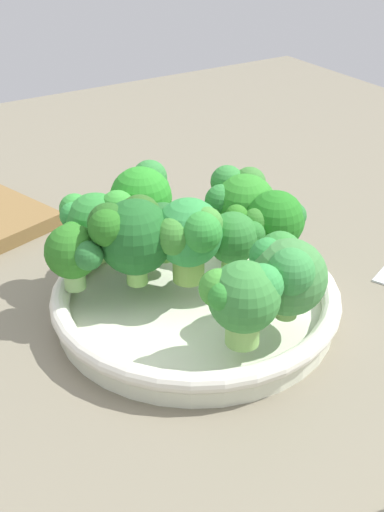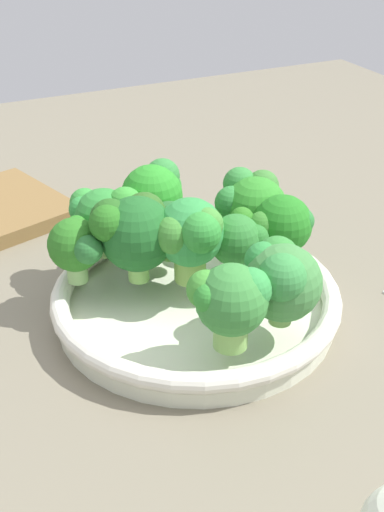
{
  "view_description": "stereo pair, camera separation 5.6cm",
  "coord_description": "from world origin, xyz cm",
  "px_view_note": "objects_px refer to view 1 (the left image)",
  "views": [
    {
      "loc": [
        -25.95,
        -44.21,
        34.22
      ],
      "look_at": [
        -0.37,
        -3.03,
        6.03
      ],
      "focal_mm": 47.52,
      "sensor_mm": 36.0,
      "label": 1
    },
    {
      "loc": [
        -21.03,
        -46.89,
        34.22
      ],
      "look_at": [
        -0.37,
        -3.03,
        6.03
      ],
      "focal_mm": 47.52,
      "sensor_mm": 36.0,
      "label": 2
    }
  ],
  "objects_px": {
    "broccoli_floret_8": "(286,272)",
    "broccoli_floret_1": "(275,221)",
    "broccoli_floret_6": "(74,252)",
    "broccoli_floret_3": "(190,234)",
    "broccoli_floret_5": "(158,227)",
    "broccoli_floret_7": "(235,236)",
    "broccoli_floret_0": "(145,195)",
    "broccoli_floret_9": "(95,220)",
    "broccoli_floret_4": "(244,296)",
    "bowl": "(192,301)",
    "broccoli_floret_2": "(130,232)",
    "broccoli_floret_10": "(241,201)"
  },
  "relations": [
    {
      "from": "broccoli_floret_10",
      "to": "broccoli_floret_3",
      "type": "bearing_deg",
      "value": -152.8
    },
    {
      "from": "broccoli_floret_2",
      "to": "broccoli_floret_3",
      "type": "distance_m",
      "value": 0.05
    },
    {
      "from": "broccoli_floret_3",
      "to": "broccoli_floret_9",
      "type": "bearing_deg",
      "value": 122.05
    },
    {
      "from": "bowl",
      "to": "broccoli_floret_8",
      "type": "xyz_separation_m",
      "value": [
        0.04,
        -0.07,
        0.05
      ]
    },
    {
      "from": "broccoli_floret_2",
      "to": "broccoli_floret_4",
      "type": "relative_size",
      "value": 1.13
    },
    {
      "from": "broccoli_floret_1",
      "to": "broccoli_floret_6",
      "type": "bearing_deg",
      "value": 164.85
    },
    {
      "from": "broccoli_floret_5",
      "to": "broccoli_floret_0",
      "type": "bearing_deg",
      "value": 76.36
    },
    {
      "from": "broccoli_floret_5",
      "to": "broccoli_floret_7",
      "type": "bearing_deg",
      "value": -50.79
    },
    {
      "from": "bowl",
      "to": "broccoli_floret_3",
      "type": "xyz_separation_m",
      "value": [
        0.0,
        0.01,
        0.06
      ]
    },
    {
      "from": "broccoli_floret_9",
      "to": "broccoli_floret_8",
      "type": "bearing_deg",
      "value": -61.55
    },
    {
      "from": "bowl",
      "to": "broccoli_floret_0",
      "type": "height_order",
      "value": "broccoli_floret_0"
    },
    {
      "from": "broccoli_floret_0",
      "to": "broccoli_floret_1",
      "type": "xyz_separation_m",
      "value": [
        0.08,
        -0.09,
        -0.01
      ]
    },
    {
      "from": "broccoli_floret_6",
      "to": "broccoli_floret_8",
      "type": "xyz_separation_m",
      "value": [
        0.12,
        -0.12,
        0.01
      ]
    },
    {
      "from": "broccoli_floret_5",
      "to": "broccoli_floret_7",
      "type": "xyz_separation_m",
      "value": [
        0.05,
        -0.06,
        0.0
      ]
    },
    {
      "from": "broccoli_floret_1",
      "to": "broccoli_floret_10",
      "type": "relative_size",
      "value": 0.91
    },
    {
      "from": "broccoli_floret_4",
      "to": "broccoli_floret_9",
      "type": "distance_m",
      "value": 0.18
    },
    {
      "from": "broccoli_floret_3",
      "to": "broccoli_floret_5",
      "type": "relative_size",
      "value": 1.39
    },
    {
      "from": "broccoli_floret_1",
      "to": "broccoli_floret_6",
      "type": "distance_m",
      "value": 0.18
    },
    {
      "from": "bowl",
      "to": "broccoli_floret_9",
      "type": "height_order",
      "value": "broccoli_floret_9"
    },
    {
      "from": "broccoli_floret_1",
      "to": "broccoli_floret_3",
      "type": "distance_m",
      "value": 0.09
    },
    {
      "from": "broccoli_floret_1",
      "to": "broccoli_floret_4",
      "type": "xyz_separation_m",
      "value": [
        -0.1,
        -0.09,
        0.0
      ]
    },
    {
      "from": "broccoli_floret_9",
      "to": "bowl",
      "type": "bearing_deg",
      "value": -61.34
    },
    {
      "from": "broccoli_floret_10",
      "to": "broccoli_floret_1",
      "type": "bearing_deg",
      "value": -85.54
    },
    {
      "from": "broccoli_floret_8",
      "to": "broccoli_floret_1",
      "type": "bearing_deg",
      "value": 57.44
    },
    {
      "from": "broccoli_floret_2",
      "to": "broccoli_floret_10",
      "type": "relative_size",
      "value": 1.08
    },
    {
      "from": "broccoli_floret_0",
      "to": "broccoli_floret_7",
      "type": "height_order",
      "value": "broccoli_floret_0"
    },
    {
      "from": "broccoli_floret_4",
      "to": "bowl",
      "type": "bearing_deg",
      "value": 84.08
    },
    {
      "from": "broccoli_floret_8",
      "to": "broccoli_floret_2",
      "type": "bearing_deg",
      "value": 125.48
    },
    {
      "from": "bowl",
      "to": "broccoli_floret_6",
      "type": "height_order",
      "value": "broccoli_floret_6"
    },
    {
      "from": "broccoli_floret_6",
      "to": "broccoli_floret_10",
      "type": "bearing_deg",
      "value": 0.01
    },
    {
      "from": "broccoli_floret_1",
      "to": "broccoli_floret_7",
      "type": "relative_size",
      "value": 1.11
    },
    {
      "from": "bowl",
      "to": "broccoli_floret_10",
      "type": "xyz_separation_m",
      "value": [
        0.08,
        0.05,
        0.05
      ]
    },
    {
      "from": "broccoli_floret_2",
      "to": "broccoli_floret_6",
      "type": "xyz_separation_m",
      "value": [
        -0.05,
        0.01,
        -0.01
      ]
    },
    {
      "from": "broccoli_floret_3",
      "to": "broccoli_floret_8",
      "type": "xyz_separation_m",
      "value": [
        0.04,
        -0.08,
        -0.01
      ]
    },
    {
      "from": "broccoli_floret_5",
      "to": "broccoli_floret_2",
      "type": "bearing_deg",
      "value": -151.71
    },
    {
      "from": "bowl",
      "to": "broccoli_floret_0",
      "type": "xyz_separation_m",
      "value": [
        0.01,
        0.1,
        0.06
      ]
    },
    {
      "from": "broccoli_floret_2",
      "to": "bowl",
      "type": "bearing_deg",
      "value": -42.88
    },
    {
      "from": "broccoli_floret_5",
      "to": "broccoli_floret_7",
      "type": "height_order",
      "value": "broccoli_floret_7"
    },
    {
      "from": "broccoli_floret_2",
      "to": "broccoli_floret_9",
      "type": "xyz_separation_m",
      "value": [
        -0.01,
        0.05,
        -0.01
      ]
    },
    {
      "from": "broccoli_floret_2",
      "to": "broccoli_floret_10",
      "type": "distance_m",
      "value": 0.12
    },
    {
      "from": "broccoli_floret_0",
      "to": "broccoli_floret_9",
      "type": "relative_size",
      "value": 1.11
    },
    {
      "from": "bowl",
      "to": "broccoli_floret_10",
      "type": "bearing_deg",
      "value": 30.4
    },
    {
      "from": "broccoli_floret_5",
      "to": "broccoli_floret_7",
      "type": "relative_size",
      "value": 0.93
    },
    {
      "from": "broccoli_floret_8",
      "to": "broccoli_floret_5",
      "type": "bearing_deg",
      "value": 107.24
    },
    {
      "from": "broccoli_floret_4",
      "to": "broccoli_floret_5",
      "type": "bearing_deg",
      "value": 86.73
    },
    {
      "from": "bowl",
      "to": "broccoli_floret_8",
      "type": "distance_m",
      "value": 0.1
    },
    {
      "from": "broccoli_floret_0",
      "to": "broccoli_floret_1",
      "type": "bearing_deg",
      "value": -49.95
    },
    {
      "from": "broccoli_floret_3",
      "to": "broccoli_floret_4",
      "type": "xyz_separation_m",
      "value": [
        -0.01,
        -0.09,
        -0.01
      ]
    },
    {
      "from": "bowl",
      "to": "broccoli_floret_4",
      "type": "height_order",
      "value": "broccoli_floret_4"
    },
    {
      "from": "broccoli_floret_8",
      "to": "broccoli_floret_9",
      "type": "relative_size",
      "value": 1.04
    }
  ]
}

